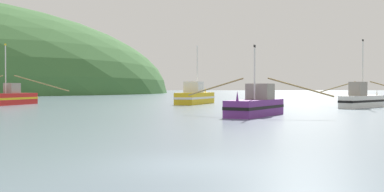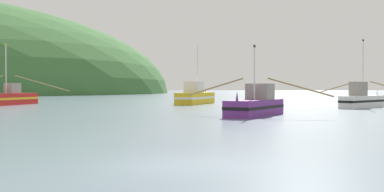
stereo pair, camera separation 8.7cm
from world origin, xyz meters
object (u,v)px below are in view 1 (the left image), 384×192
Objects in this scene: fishing_boat_yellow at (195,97)px; fishing_boat_red at (9,98)px; fishing_boat_purple at (256,105)px; fishing_boat_white at (362,100)px.

fishing_boat_yellow is 23.14m from fishing_boat_red.
fishing_boat_red is (-25.87, 23.11, 0.04)m from fishing_boat_purple.
fishing_boat_yellow is 0.58× the size of fishing_boat_red.
fishing_boat_white is at bearing 93.09° from fishing_boat_red.
fishing_boat_red is (-23.07, -1.79, -0.10)m from fishing_boat_yellow.
fishing_boat_yellow is 25.05m from fishing_boat_purple.
fishing_boat_yellow is at bearing -139.95° from fishing_boat_purple.
fishing_boat_white is (17.05, -11.81, -0.10)m from fishing_boat_yellow.
fishing_boat_purple is (2.81, -24.89, -0.14)m from fishing_boat_yellow.
fishing_boat_purple is 0.63× the size of fishing_boat_red.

